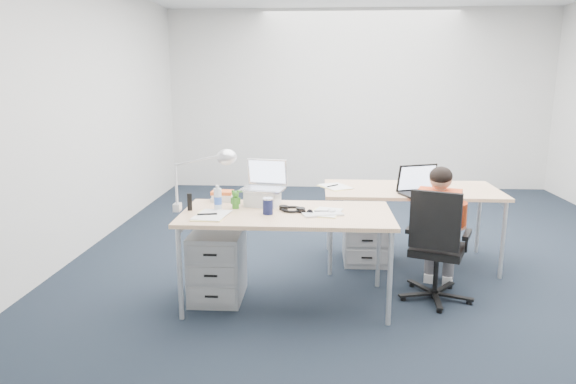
{
  "coord_description": "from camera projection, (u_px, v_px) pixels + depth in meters",
  "views": [
    {
      "loc": [
        -0.62,
        -4.77,
        1.72
      ],
      "look_at": [
        -0.86,
        -0.82,
        0.85
      ],
      "focal_mm": 32.0,
      "sensor_mm": 36.0,
      "label": 1
    }
  ],
  "objects": [
    {
      "name": "wireless_keyboard",
      "position": [
        323.0,
        214.0,
        3.83
      ],
      "size": [
        0.32,
        0.2,
        0.01
      ],
      "primitive_type": "cube",
      "rotation": [
        0.0,
        0.0,
        0.29
      ],
      "color": "white",
      "rests_on": "desk_near"
    },
    {
      "name": "drawer_pedestal_near",
      "position": [
        218.0,
        265.0,
        4.09
      ],
      "size": [
        0.4,
        0.5,
        0.55
      ],
      "primitive_type": "cube",
      "color": "#97999C",
      "rests_on": "ground"
    },
    {
      "name": "office_chair",
      "position": [
        436.0,
        269.0,
        4.05
      ],
      "size": [
        0.75,
        0.75,
        0.91
      ],
      "rotation": [
        0.0,
        0.0,
        -0.39
      ],
      "color": "black",
      "rests_on": "ground"
    },
    {
      "name": "silver_laptop",
      "position": [
        263.0,
        183.0,
        4.1
      ],
      "size": [
        0.38,
        0.32,
        0.35
      ],
      "primitive_type": null,
      "rotation": [
        0.0,
        0.0,
        -0.18
      ],
      "color": "silver",
      "rests_on": "desk_near"
    },
    {
      "name": "sunglasses",
      "position": [
        306.0,
        212.0,
        3.86
      ],
      "size": [
        0.12,
        0.09,
        0.03
      ],
      "primitive_type": null,
      "rotation": [
        0.0,
        0.0,
        -0.35
      ],
      "color": "black",
      "rests_on": "desk_near"
    },
    {
      "name": "headphones",
      "position": [
        292.0,
        209.0,
        3.95
      ],
      "size": [
        0.26,
        0.24,
        0.04
      ],
      "primitive_type": null,
      "rotation": [
        0.0,
        0.0,
        -0.4
      ],
      "color": "black",
      "rests_on": "desk_near"
    },
    {
      "name": "water_bottle",
      "position": [
        218.0,
        198.0,
        3.95
      ],
      "size": [
        0.08,
        0.08,
        0.2
      ],
      "primitive_type": "cylinder",
      "rotation": [
        0.0,
        0.0,
        0.38
      ],
      "color": "silver",
      "rests_on": "desk_near"
    },
    {
      "name": "desk_lamp",
      "position": [
        196.0,
        179.0,
        3.88
      ],
      "size": [
        0.44,
        0.17,
        0.5
      ],
      "primitive_type": null,
      "rotation": [
        0.0,
        0.0,
        0.01
      ],
      "color": "silver",
      "rests_on": "desk_near"
    },
    {
      "name": "book_stack",
      "position": [
        223.0,
        196.0,
        4.27
      ],
      "size": [
        0.2,
        0.16,
        0.08
      ],
      "primitive_type": "cube",
      "rotation": [
        0.0,
        0.0,
        -0.14
      ],
      "color": "silver",
      "rests_on": "desk_near"
    },
    {
      "name": "papers_left",
      "position": [
        210.0,
        216.0,
        3.79
      ],
      "size": [
        0.25,
        0.34,
        0.01
      ],
      "primitive_type": "cube",
      "rotation": [
        0.0,
        0.0,
        -0.1
      ],
      "color": "#FFF093",
      "rests_on": "desk_near"
    },
    {
      "name": "papers_right",
      "position": [
        325.0,
        213.0,
        3.88
      ],
      "size": [
        0.26,
        0.32,
        0.01
      ],
      "primitive_type": "cube",
      "rotation": [
        0.0,
        0.0,
        -0.25
      ],
      "color": "#FFF093",
      "rests_on": "desk_near"
    },
    {
      "name": "dark_laptop",
      "position": [
        425.0,
        180.0,
        4.45
      ],
      "size": [
        0.48,
        0.47,
        0.27
      ],
      "primitive_type": null,
      "rotation": [
        0.0,
        0.0,
        0.37
      ],
      "color": "black",
      "rests_on": "desk_far"
    },
    {
      "name": "floor",
      "position": [
        381.0,
        260.0,
        4.98
      ],
      "size": [
        7.0,
        7.0,
        0.0
      ],
      "primitive_type": "plane",
      "color": "black",
      "rests_on": "ground"
    },
    {
      "name": "bear_figurine",
      "position": [
        236.0,
        199.0,
        4.01
      ],
      "size": [
        0.08,
        0.06,
        0.15
      ],
      "primitive_type": null,
      "rotation": [
        0.0,
        0.0,
        0.04
      ],
      "color": "#216D1D",
      "rests_on": "desk_near"
    },
    {
      "name": "desk_far",
      "position": [
        411.0,
        193.0,
        4.78
      ],
      "size": [
        1.6,
        0.8,
        0.73
      ],
      "color": "#DBAB7E",
      "rests_on": "ground"
    },
    {
      "name": "can_koozie",
      "position": [
        268.0,
        206.0,
        3.84
      ],
      "size": [
        0.1,
        0.1,
        0.13
      ],
      "primitive_type": "cylinder",
      "rotation": [
        0.0,
        0.0,
        0.35
      ],
      "color": "#141A41",
      "rests_on": "desk_near"
    },
    {
      "name": "far_papers",
      "position": [
        335.0,
        187.0,
        4.81
      ],
      "size": [
        0.34,
        0.37,
        0.01
      ],
      "primitive_type": "cube",
      "rotation": [
        0.0,
        0.0,
        0.51
      ],
      "color": "white",
      "rests_on": "desk_far"
    },
    {
      "name": "cordless_phone",
      "position": [
        190.0,
        202.0,
        3.95
      ],
      "size": [
        0.04,
        0.03,
        0.14
      ],
      "primitive_type": "cube",
      "rotation": [
        0.0,
        0.0,
        0.3
      ],
      "color": "black",
      "rests_on": "desk_near"
    },
    {
      "name": "computer_mouse",
      "position": [
        332.0,
        211.0,
        3.89
      ],
      "size": [
        0.07,
        0.1,
        0.03
      ],
      "primitive_type": "ellipsoid",
      "rotation": [
        0.0,
        0.0,
        0.06
      ],
      "color": "white",
      "rests_on": "desk_near"
    },
    {
      "name": "room",
      "position": [
        388.0,
        80.0,
        4.62
      ],
      "size": [
        6.02,
        7.02,
        2.8
      ],
      "color": "silver",
      "rests_on": "ground"
    },
    {
      "name": "desk_near",
      "position": [
        287.0,
        218.0,
        3.92
      ],
      "size": [
        1.6,
        0.8,
        0.73
      ],
      "color": "#DBAB7E",
      "rests_on": "ground"
    },
    {
      "name": "far_cup",
      "position": [
        430.0,
        182.0,
        4.82
      ],
      "size": [
        0.08,
        0.08,
        0.09
      ],
      "primitive_type": "cylinder",
      "rotation": [
        0.0,
        0.0,
        -0.33
      ],
      "color": "white",
      "rests_on": "desk_far"
    },
    {
      "name": "drawer_pedestal_far",
      "position": [
        365.0,
        233.0,
        4.93
      ],
      "size": [
        0.4,
        0.5,
        0.55
      ],
      "primitive_type": "cube",
      "color": "#97999C",
      "rests_on": "ground"
    },
    {
      "name": "seated_person",
      "position": [
        439.0,
        229.0,
        4.13
      ],
      "size": [
        0.44,
        0.62,
        1.06
      ],
      "rotation": [
        0.0,
        0.0,
        -0.33
      ],
      "color": "#BF401B",
      "rests_on": "ground"
    }
  ]
}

